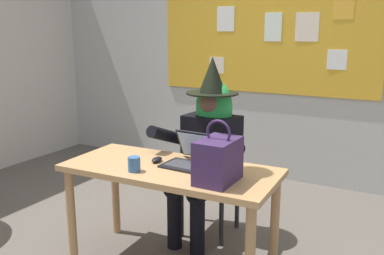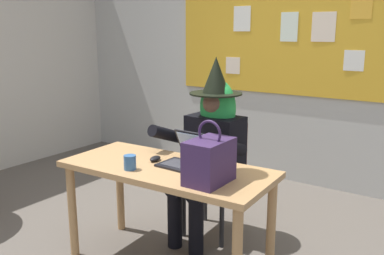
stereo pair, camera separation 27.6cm
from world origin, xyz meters
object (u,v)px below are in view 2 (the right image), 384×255
(computer_mouse, at_px, (155,159))
(coffee_mug, at_px, (130,162))
(person_costumed, at_px, (211,141))
(desk_main, at_px, (167,180))
(laptop, at_px, (187,157))
(handbag, at_px, (209,161))
(chair_at_desk, at_px, (218,171))

(computer_mouse, xyz_separation_m, coffee_mug, (-0.01, -0.23, 0.03))
(person_costumed, distance_m, computer_mouse, 0.52)
(desk_main, xyz_separation_m, person_costumed, (-0.00, 0.55, 0.16))
(computer_mouse, distance_m, coffee_mug, 0.24)
(desk_main, height_order, laptop, laptop)
(laptop, distance_m, handbag, 0.38)
(laptop, height_order, coffee_mug, laptop)
(person_costumed, bearing_deg, computer_mouse, -12.07)
(laptop, bearing_deg, chair_at_desk, 101.14)
(laptop, relative_size, computer_mouse, 3.15)
(person_costumed, relative_size, coffee_mug, 14.89)
(desk_main, xyz_separation_m, coffee_mug, (-0.15, -0.19, 0.15))
(person_costumed, distance_m, coffee_mug, 0.75)
(desk_main, xyz_separation_m, laptop, (0.09, 0.11, 0.15))
(handbag, bearing_deg, computer_mouse, 164.79)
(desk_main, height_order, computer_mouse, computer_mouse)
(chair_at_desk, relative_size, laptop, 2.73)
(computer_mouse, bearing_deg, coffee_mug, -102.08)
(person_costumed, relative_size, laptop, 4.32)
(computer_mouse, relative_size, handbag, 0.28)
(coffee_mug, bearing_deg, chair_at_desk, 80.23)
(chair_at_desk, distance_m, laptop, 0.63)
(desk_main, distance_m, person_costumed, 0.57)
(desk_main, height_order, coffee_mug, coffee_mug)
(chair_at_desk, bearing_deg, laptop, 6.24)
(desk_main, bearing_deg, chair_at_desk, 90.30)
(coffee_mug, bearing_deg, handbag, 9.23)
(chair_at_desk, height_order, handbag, handbag)
(desk_main, relative_size, handbag, 3.83)
(desk_main, bearing_deg, laptop, 52.46)
(desk_main, distance_m, laptop, 0.20)
(computer_mouse, bearing_deg, person_costumed, 66.62)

